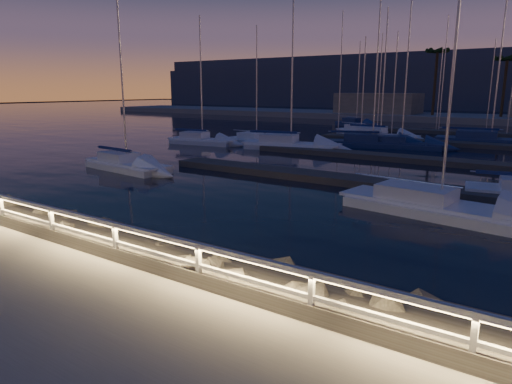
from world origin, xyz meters
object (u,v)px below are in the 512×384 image
guard_rail (90,226)px  sailboat_j (255,140)px  sailboat_e (201,140)px  sailboat_k (399,144)px  sailboat_g (370,142)px  sailboat_f (288,144)px  sailboat_i (360,131)px  sailboat_l (488,140)px  sailboat_d (435,205)px  sailboat_n (379,135)px  sailboat_b (125,163)px  sailboat_m (355,123)px

guard_rail → sailboat_j: bearing=116.0°
sailboat_e → sailboat_j: size_ratio=1.08×
sailboat_e → sailboat_k: size_ratio=0.94×
sailboat_g → sailboat_j: size_ratio=1.29×
sailboat_f → sailboat_i: bearing=78.3°
sailboat_k → sailboat_l: sailboat_l is taller
sailboat_f → sailboat_j: (-4.94, 2.07, -0.08)m
sailboat_e → sailboat_f: bearing=0.3°
sailboat_d → sailboat_k: 22.95m
sailboat_n → sailboat_l: bearing=10.3°
sailboat_n → sailboat_b: bearing=-101.0°
sailboat_m → sailboat_n: size_ratio=0.89×
sailboat_e → sailboat_j: 5.27m
sailboat_i → sailboat_j: sailboat_i is taller
sailboat_b → sailboat_g: (8.94, 20.71, 0.02)m
sailboat_i → sailboat_e: bearing=-96.6°
sailboat_b → sailboat_f: (3.64, 14.98, 0.05)m
sailboat_d → sailboat_n: 30.22m
guard_rail → sailboat_m: (-14.45, 55.07, -0.94)m
guard_rail → sailboat_e: (-18.18, 25.67, -0.94)m
sailboat_e → sailboat_i: sailboat_e is taller
sailboat_j → sailboat_l: bearing=39.6°
sailboat_j → sailboat_m: sailboat_m is taller
sailboat_g → sailboat_m: size_ratio=1.21×
sailboat_b → sailboat_m: sailboat_b is taller
sailboat_k → sailboat_f: bearing=-149.5°
sailboat_i → sailboat_l: 14.31m
sailboat_g → sailboat_n: bearing=81.3°
sailboat_b → sailboat_k: (11.38, 21.47, -0.01)m
sailboat_g → sailboat_l: size_ratio=0.86×
sailboat_l → sailboat_d: bearing=-92.1°
sailboat_b → sailboat_g: bearing=72.9°
sailboat_b → sailboat_d: sailboat_d is taller
guard_rail → sailboat_k: size_ratio=3.48×
sailboat_m → sailboat_j: bearing=-69.6°
sailboat_d → sailboat_f: 21.83m
sailboat_d → sailboat_n: sailboat_d is taller
sailboat_f → sailboat_n: 13.18m
sailboat_e → sailboat_i: bearing=55.7°
sailboat_i → guard_rail: bearing=-58.5°
sailboat_g → guard_rail: bearing=-105.3°
sailboat_n → sailboat_i: bearing=135.8°
sailboat_d → sailboat_j: bearing=148.5°
sailboat_i → sailboat_l: (14.00, -2.94, 0.05)m
sailboat_f → sailboat_j: bearing=145.3°
sailboat_e → sailboat_g: size_ratio=0.83×
sailboat_e → sailboat_l: sailboat_l is taller
sailboat_e → sailboat_f: sailboat_f is taller
sailboat_k → sailboat_l: bearing=40.4°
sailboat_e → sailboat_j: (4.02, 3.40, -0.04)m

